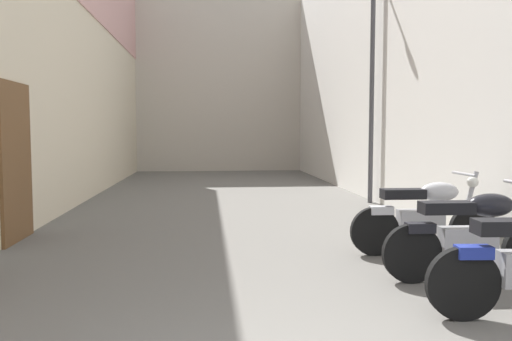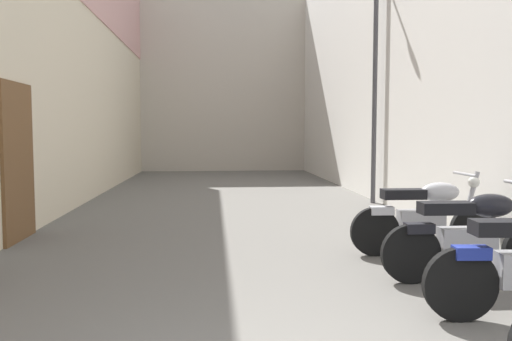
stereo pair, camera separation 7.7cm
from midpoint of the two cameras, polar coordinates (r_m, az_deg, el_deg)
ground_plane at (r=9.03m, az=-1.84°, el=-5.39°), size 34.14×34.14×0.00m
building_left at (r=11.45m, az=-19.95°, el=15.54°), size 0.45×18.14×7.54m
building_right at (r=11.69m, az=14.64°, el=13.78°), size 0.45×18.14×6.94m
building_far_end at (r=21.05m, az=-3.54°, el=9.28°), size 9.27×2.00×6.69m
motorcycle_third at (r=5.70m, az=23.11°, el=-6.37°), size 1.85×0.58×1.04m
motorcycle_fourth at (r=6.73m, az=18.48°, el=-4.64°), size 1.85×0.58×1.04m
street_lamp at (r=11.31m, az=12.72°, el=10.76°), size 0.79×0.18×4.82m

